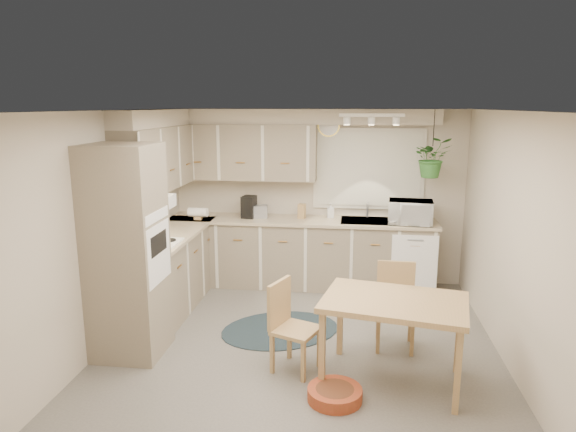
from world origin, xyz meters
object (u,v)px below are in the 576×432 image
object	(u,v)px
chair_back	(396,307)
microwave	(410,210)
braided_rug	(280,330)
pet_bed	(335,394)
dining_table	(393,341)
chair_left	(296,328)

from	to	relation	value
chair_back	microwave	xyz separation A→B (m)	(0.28, 1.64, 0.69)
braided_rug	pet_bed	world-z (taller)	pet_bed
dining_table	chair_back	bearing A→B (deg)	83.76
chair_back	pet_bed	size ratio (longest dim) A/B	1.86
dining_table	braided_rug	size ratio (longest dim) A/B	0.94
chair_back	braided_rug	distance (m)	1.32
chair_left	dining_table	bearing A→B (deg)	106.77
chair_back	microwave	distance (m)	1.80
chair_left	microwave	xyz separation A→B (m)	(1.24, 2.23, 0.70)
chair_back	braided_rug	bearing A→B (deg)	-9.37
microwave	dining_table	bearing A→B (deg)	-94.13
pet_bed	microwave	bearing A→B (deg)	72.47
chair_back	pet_bed	world-z (taller)	chair_back
pet_bed	chair_left	bearing A→B (deg)	129.11
chair_left	chair_back	size ratio (longest dim) A/B	0.98
chair_left	chair_back	bearing A→B (deg)	143.87
chair_left	chair_back	xyz separation A→B (m)	(0.95, 0.59, 0.01)
dining_table	chair_back	world-z (taller)	chair_back
dining_table	chair_back	xyz separation A→B (m)	(0.07, 0.67, 0.05)
dining_table	pet_bed	distance (m)	0.71
chair_left	braided_rug	world-z (taller)	chair_left
dining_table	braided_rug	xyz separation A→B (m)	(-1.15, 0.92, -0.38)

